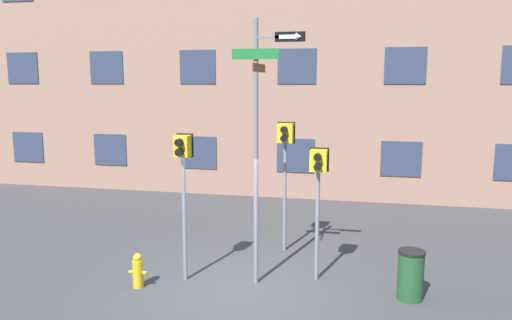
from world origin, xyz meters
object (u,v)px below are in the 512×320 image
at_px(pedestrian_signal_left, 183,168).
at_px(pedestrian_signal_right, 318,177).
at_px(trash_bin, 411,275).
at_px(pedestrian_signal_across, 285,149).
at_px(fire_hydrant, 138,271).
at_px(street_sign_pole, 259,132).

height_order(pedestrian_signal_left, pedestrian_signal_right, pedestrian_signal_left).
bearing_deg(trash_bin, pedestrian_signal_right, 162.90).
distance_m(pedestrian_signal_across, fire_hydrant, 4.21).
bearing_deg(fire_hydrant, pedestrian_signal_left, 35.81).
bearing_deg(pedestrian_signal_right, fire_hydrant, -161.30).
height_order(pedestrian_signal_across, fire_hydrant, pedestrian_signal_across).
distance_m(pedestrian_signal_left, trash_bin, 4.72).
height_order(pedestrian_signal_right, fire_hydrant, pedestrian_signal_right).
xyz_separation_m(pedestrian_signal_right, trash_bin, (1.77, -0.54, -1.65)).
distance_m(street_sign_pole, fire_hydrant, 3.58).
distance_m(street_sign_pole, trash_bin, 3.83).
relative_size(street_sign_pole, fire_hydrant, 7.47).
xyz_separation_m(street_sign_pole, pedestrian_signal_right, (1.09, 0.42, -0.90)).
distance_m(pedestrian_signal_left, pedestrian_signal_right, 2.65).
relative_size(street_sign_pole, pedestrian_signal_left, 1.73).
distance_m(pedestrian_signal_right, fire_hydrant, 3.96).
relative_size(street_sign_pole, trash_bin, 5.52).
xyz_separation_m(pedestrian_signal_right, pedestrian_signal_across, (-0.92, 1.60, 0.30)).
xyz_separation_m(pedestrian_signal_left, trash_bin, (4.35, 0.04, -1.82)).
relative_size(pedestrian_signal_across, fire_hydrant, 4.44).
height_order(pedestrian_signal_right, trash_bin, pedestrian_signal_right).
distance_m(pedestrian_signal_left, fire_hydrant, 2.17).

